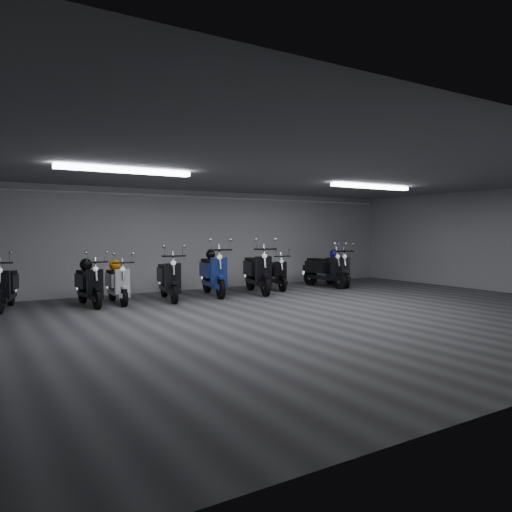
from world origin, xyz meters
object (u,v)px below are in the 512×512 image
scooter_4 (213,267)px  scooter_8 (325,264)px  scooter_5 (258,265)px  scooter_1 (89,278)px  scooter_2 (118,277)px  helmet_2 (86,265)px  scooter_7 (275,268)px  scooter_0 (5,280)px  helmet_1 (211,255)px  helmet_0 (334,254)px  helmet_3 (115,265)px  scooter_9 (338,264)px  scooter_3 (169,272)px

scooter_4 → scooter_8: bearing=10.4°
scooter_5 → scooter_8: (2.40, 0.12, -0.07)m
scooter_5 → scooter_8: size_ratio=1.10×
scooter_1 → scooter_8: (6.73, 0.06, 0.05)m
scooter_2 → scooter_8: bearing=1.7°
scooter_1 → helmet_2: bearing=90.0°
scooter_1 → scooter_2: bearing=1.2°
scooter_7 → scooter_8: bearing=-1.4°
scooter_0 → scooter_4: bearing=10.9°
scooter_4 → scooter_5: 1.23m
scooter_1 → helmet_1: (3.17, 0.39, 0.42)m
helmet_0 → helmet_3: 6.71m
scooter_2 → scooter_4: scooter_4 is taller
scooter_4 → helmet_3: scooter_4 is taller
scooter_2 → scooter_5: (3.69, -0.11, 0.15)m
helmet_0 → helmet_3: helmet_0 is taller
scooter_2 → scooter_9: scooter_9 is taller
helmet_2 → scooter_3: bearing=-9.3°
helmet_1 → scooter_2: bearing=-172.3°
scooter_9 → helmet_0: (0.08, 0.24, 0.30)m
scooter_0 → scooter_4: size_ratio=0.85×
scooter_0 → scooter_7: size_ratio=1.06×
helmet_3 → scooter_1: bearing=-156.9°
scooter_8 → helmet_3: (-6.09, 0.21, 0.20)m
scooter_9 → helmet_2: scooter_9 is taller
scooter_1 → scooter_5: 4.34m
scooter_0 → helmet_3: (2.27, -0.15, 0.24)m
scooter_3 → helmet_2: scooter_3 is taller
scooter_5 → scooter_7: (0.86, 0.46, -0.14)m
scooter_9 → helmet_1: bearing=-165.7°
scooter_9 → helmet_3: 6.64m
helmet_1 → scooter_8: bearing=-5.3°
scooter_1 → helmet_0: bearing=-0.6°
scooter_2 → helmet_2: bearing=166.0°
helmet_0 → scooter_2: bearing=-177.4°
helmet_1 → helmet_3: size_ratio=0.93×
helmet_0 → helmet_3: (-6.71, -0.08, -0.09)m
scooter_9 → helmet_3: size_ratio=6.83×
helmet_1 → scooter_1: bearing=-173.0°
scooter_0 → scooter_2: (2.26, -0.37, -0.04)m
scooter_3 → helmet_1: size_ratio=7.42×
scooter_8 → helmet_1: (-3.57, 0.33, 0.37)m
scooter_0 → helmet_0: 8.99m
scooter_1 → helmet_0: 7.37m
scooter_5 → helmet_1: size_ratio=8.17×
scooter_4 → helmet_0: size_ratio=7.00×
scooter_7 → helmet_3: bearing=-167.6°
helmet_0 → scooter_0: bearing=179.6°
scooter_7 → helmet_0: (2.16, -0.04, 0.37)m
scooter_2 → scooter_0: bearing=172.2°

